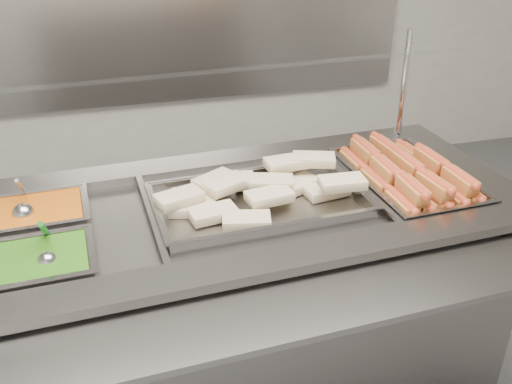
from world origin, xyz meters
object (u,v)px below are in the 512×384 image
object	(u,v)px
steam_counter	(243,307)
pan_wraps	(259,204)
sneeze_guard	(221,75)
pan_hotdogs	(405,184)
ladle	(23,212)
serving_spoon	(47,255)

from	to	relation	value
steam_counter	pan_wraps	bearing A→B (deg)	2.87
sneeze_guard	pan_hotdogs	size ratio (longest dim) A/B	2.94
pan_hotdogs	ladle	xyz separation A→B (m)	(-1.35, 0.07, 0.05)
serving_spoon	sneeze_guard	bearing A→B (deg)	33.79
pan_hotdogs	serving_spoon	world-z (taller)	serving_spoon
sneeze_guard	ladle	world-z (taller)	sneeze_guard
sneeze_guard	serving_spoon	bearing A→B (deg)	-146.21
sneeze_guard	ladle	size ratio (longest dim) A/B	8.73
pan_hotdogs	serving_spoon	distance (m)	1.28
steam_counter	ladle	size ratio (longest dim) A/B	10.08
serving_spoon	ladle	bearing A→B (deg)	106.88
steam_counter	serving_spoon	distance (m)	0.80
pan_hotdogs	pan_wraps	size ratio (longest dim) A/B	0.81
sneeze_guard	pan_hotdogs	xyz separation A→B (m)	(0.65, -0.19, -0.42)
sneeze_guard	pan_wraps	bearing A→B (deg)	-71.79
steam_counter	pan_hotdogs	xyz separation A→B (m)	(0.64, 0.03, 0.42)
pan_wraps	ladle	xyz separation A→B (m)	(-0.77, 0.10, 0.04)
sneeze_guard	pan_wraps	distance (m)	0.46
serving_spoon	pan_wraps	bearing A→B (deg)	15.38
sneeze_guard	ladle	xyz separation A→B (m)	(-0.70, -0.13, -0.37)
sneeze_guard	pan_hotdogs	world-z (taller)	sneeze_guard
pan_wraps	serving_spoon	distance (m)	0.71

